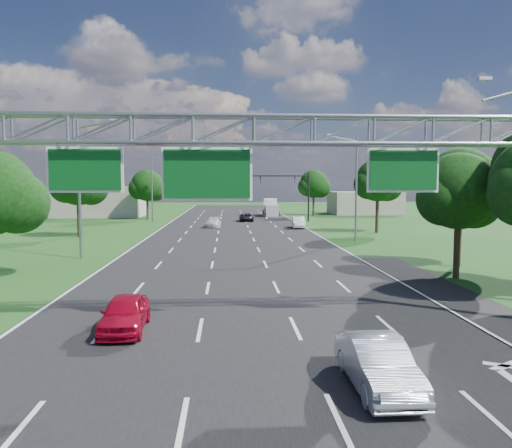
{
  "coord_description": "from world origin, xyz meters",
  "views": [
    {
      "loc": [
        -0.74,
        -6.92,
        5.49
      ],
      "look_at": [
        0.56,
        15.91,
        3.63
      ],
      "focal_mm": 35.0,
      "sensor_mm": 36.0,
      "label": 1
    }
  ],
  "objects": [
    {
      "name": "ground",
      "position": [
        0.0,
        30.0,
        0.0
      ],
      "size": [
        220.0,
        220.0,
        0.0
      ],
      "primitive_type": "plane",
      "color": "#1C4615",
      "rests_on": "ground"
    },
    {
      "name": "road",
      "position": [
        0.0,
        30.0,
        0.0
      ],
      "size": [
        18.0,
        180.0,
        0.02
      ],
      "primitive_type": "cube",
      "color": "black",
      "rests_on": "ground"
    },
    {
      "name": "road_flare",
      "position": [
        10.2,
        14.0,
        0.0
      ],
      "size": [
        3.0,
        30.0,
        0.02
      ],
      "primitive_type": "cube",
      "color": "black",
      "rests_on": "ground"
    },
    {
      "name": "sign_gantry",
      "position": [
        0.33,
        12.0,
        6.89
      ],
      "size": [
        23.5,
        1.0,
        9.56
      ],
      "color": "gray",
      "rests_on": "ground"
    },
    {
      "name": "traffic_signal",
      "position": [
        7.48,
        65.0,
        5.17
      ],
      "size": [
        12.21,
        0.24,
        7.0
      ],
      "color": "black",
      "rests_on": "ground"
    },
    {
      "name": "streetlight_l_near",
      "position": [
        -11.3,
        30.0,
        5.58
      ],
      "size": [
        2.97,
        0.22,
        10.16
      ],
      "color": "gray",
      "rests_on": "ground"
    },
    {
      "name": "streetlight_l_far",
      "position": [
        -11.3,
        65.0,
        5.58
      ],
      "size": [
        2.97,
        0.22,
        10.16
      ],
      "color": "gray",
      "rests_on": "ground"
    },
    {
      "name": "streetlight_r_mid",
      "position": [
        11.3,
        40.0,
        5.58
      ],
      "size": [
        2.97,
        0.22,
        10.16
      ],
      "color": "gray",
      "rests_on": "ground"
    },
    {
      "name": "tree_verge_lb",
      "position": [
        -15.92,
        45.04,
        5.41
      ],
      "size": [
        5.76,
        4.8,
        8.06
      ],
      "color": "#2D2116",
      "rests_on": "ground"
    },
    {
      "name": "tree_verge_lc",
      "position": [
        -12.92,
        70.04,
        4.98
      ],
      "size": [
        5.76,
        4.8,
        7.62
      ],
      "color": "#2D2116",
      "rests_on": "ground"
    },
    {
      "name": "tree_verge_rd",
      "position": [
        16.08,
        48.04,
        5.63
      ],
      "size": [
        5.76,
        4.8,
        8.28
      ],
      "color": "#2D2116",
      "rests_on": "ground"
    },
    {
      "name": "tree_verge_re",
      "position": [
        14.08,
        78.04,
        5.2
      ],
      "size": [
        5.76,
        4.8,
        7.84
      ],
      "color": "#2D2116",
      "rests_on": "ground"
    },
    {
      "name": "building_left",
      "position": [
        -22.0,
        78.0,
        2.5
      ],
      "size": [
        14.0,
        10.0,
        5.0
      ],
      "primitive_type": "cube",
      "color": "#9E9284",
      "rests_on": "ground"
    },
    {
      "name": "building_right",
      "position": [
        24.0,
        82.0,
        2.0
      ],
      "size": [
        12.0,
        9.0,
        4.0
      ],
      "primitive_type": "cube",
      "color": "#9E9284",
      "rests_on": "ground"
    },
    {
      "name": "red_coupe",
      "position": [
        -4.59,
        11.56,
        0.67
      ],
      "size": [
        1.69,
        3.96,
        1.33
      ],
      "primitive_type": "imported",
      "rotation": [
        0.0,
        0.0,
        0.03
      ],
      "color": "#B10823",
      "rests_on": "ground"
    },
    {
      "name": "silver_sedan",
      "position": [
        3.25,
        5.86,
        0.68
      ],
      "size": [
        1.48,
        4.13,
        1.35
      ],
      "primitive_type": "imported",
      "rotation": [
        0.0,
        0.0,
        0.01
      ],
      "color": "silver",
      "rests_on": "ground"
    },
    {
      "name": "car_queue_a",
      "position": [
        -2.56,
        56.04,
        0.6
      ],
      "size": [
        2.03,
        4.24,
        1.19
      ],
      "primitive_type": "imported",
      "rotation": [
        0.0,
        0.0,
        -0.09
      ],
      "color": "silver",
      "rests_on": "ground"
    },
    {
      "name": "car_queue_b",
      "position": [
        1.97,
        65.5,
        0.58
      ],
      "size": [
        2.02,
        4.23,
        1.16
      ],
      "primitive_type": "imported",
      "rotation": [
        0.0,
        0.0,
        0.02
      ],
      "color": "black",
      "rests_on": "ground"
    },
    {
      "name": "car_queue_d",
      "position": [
        8.0,
        54.16,
        0.69
      ],
      "size": [
        1.75,
        4.27,
        1.38
      ],
      "primitive_type": "imported",
      "rotation": [
        0.0,
        0.0,
        -0.07
      ],
      "color": "white",
      "rests_on": "ground"
    },
    {
      "name": "box_truck",
      "position": [
        6.63,
        77.77,
        1.37
      ],
      "size": [
        2.68,
        7.73,
        2.86
      ],
      "rotation": [
        0.0,
        0.0,
        -0.09
      ],
      "color": "silver",
      "rests_on": "ground"
    }
  ]
}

